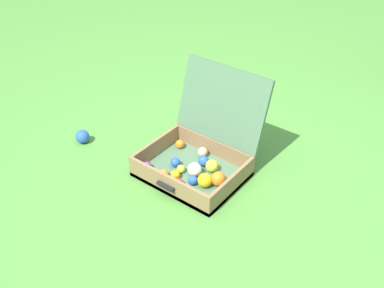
{
  "coord_description": "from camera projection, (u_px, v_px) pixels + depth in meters",
  "views": [
    {
      "loc": [
        1.17,
        -1.59,
        1.59
      ],
      "look_at": [
        -0.02,
        -0.05,
        0.21
      ],
      "focal_mm": 41.97,
      "sensor_mm": 36.0,
      "label": 1
    }
  ],
  "objects": [
    {
      "name": "ground_plane",
      "position": [
        200.0,
        172.0,
        2.53
      ],
      "size": [
        16.0,
        16.0,
        0.0
      ],
      "primitive_type": "plane",
      "color": "#4C8C38"
    },
    {
      "name": "stray_ball_on_grass",
      "position": [
        82.0,
        137.0,
        2.74
      ],
      "size": [
        0.08,
        0.08,
        0.08
      ],
      "primitive_type": "sphere",
      "color": "blue",
      "rests_on": "ground"
    },
    {
      "name": "open_suitcase",
      "position": [
        200.0,
        153.0,
        2.48
      ],
      "size": [
        0.54,
        0.58,
        0.54
      ],
      "color": "#4C7051",
      "rests_on": "ground"
    }
  ]
}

